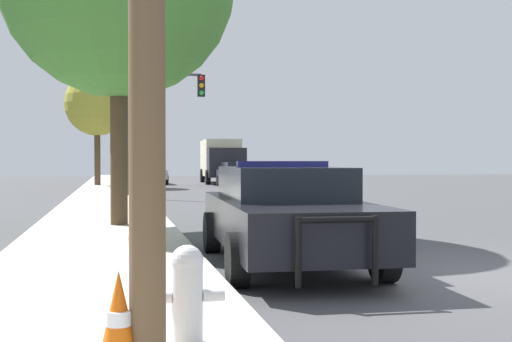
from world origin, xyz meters
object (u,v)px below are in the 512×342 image
traffic_light (159,107)px  tree_sidewalk_far (97,104)px  fire_hydrant (187,291)px  traffic_cone (119,323)px  car_background_oncoming (238,174)px  car_background_distant (150,173)px  police_car (285,213)px  box_truck (221,159)px

traffic_light → tree_sidewalk_far: size_ratio=0.79×
fire_hydrant → traffic_cone: (-0.52, -0.65, -0.06)m
car_background_oncoming → tree_sidewalk_far: 8.97m
traffic_light → car_background_oncoming: (5.22, 10.00, -2.95)m
car_background_oncoming → tree_sidewalk_far: (-7.95, 1.15, 3.99)m
car_background_distant → car_background_oncoming: bearing=-49.8°
fire_hydrant → car_background_oncoming: (6.51, 31.54, 0.22)m
car_background_distant → traffic_cone: size_ratio=6.13×
tree_sidewalk_far → car_background_distant: bearing=52.9°
police_car → fire_hydrant: 4.62m
police_car → fire_hydrant: size_ratio=6.65×
car_background_oncoming → traffic_light: bearing=60.9°
box_truck → traffic_cone: size_ratio=10.96×
fire_hydrant → police_car: bearing=65.4°
police_car → traffic_light: 17.60m
fire_hydrant → box_truck: box_truck is taller
traffic_light → traffic_cone: 22.50m
traffic_cone → box_truck: bearing=79.5°
traffic_cone → police_car: bearing=63.3°
car_background_oncoming → box_truck: bearing=-92.2°
traffic_cone → car_background_distant: bearing=86.5°
car_background_oncoming → tree_sidewalk_far: bearing=-9.8°
traffic_light → tree_sidewalk_far: bearing=103.8°
traffic_cone → traffic_light: bearing=85.3°
traffic_light → traffic_cone: size_ratio=7.34×
traffic_cone → tree_sidewalk_far: bearing=91.6°
police_car → traffic_cone: bearing=66.0°
car_background_distant → fire_hydrant: bearing=-93.8°
car_background_distant → box_truck: bearing=9.3°
car_background_distant → tree_sidewalk_far: bearing=-128.2°
traffic_light → car_background_distant: bearing=88.2°
traffic_light → car_background_oncoming: 11.66m
car_background_oncoming → traffic_cone: (-7.03, -32.19, -0.27)m
police_car → car_background_oncoming: size_ratio=1.24×
police_car → traffic_light: (-0.63, 17.34, 2.93)m
box_truck → tree_sidewalk_far: size_ratio=1.18×
traffic_light → car_background_oncoming: size_ratio=1.25×
fire_hydrant → box_truck: 38.40m
police_car → traffic_light: traffic_light is taller
box_truck → fire_hydrant: bearing=83.5°
police_car → traffic_light: size_ratio=0.99×
traffic_light → box_truck: 17.25m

